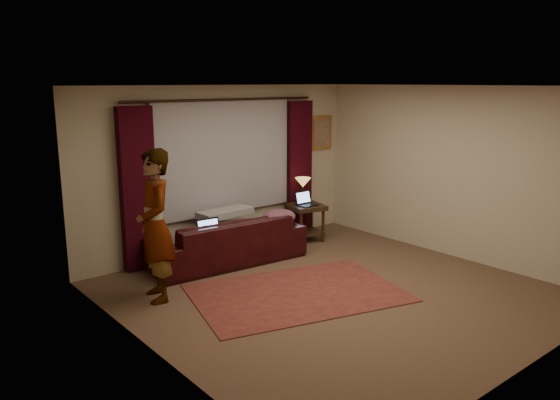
% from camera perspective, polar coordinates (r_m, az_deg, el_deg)
% --- Properties ---
extents(floor, '(5.00, 5.00, 0.01)m').
position_cam_1_polar(floor, '(7.15, 5.58, -9.61)').
color(floor, brown).
rests_on(floor, ground).
extents(ceiling, '(5.00, 5.00, 0.02)m').
position_cam_1_polar(ceiling, '(6.63, 6.06, 11.76)').
color(ceiling, silver).
rests_on(ceiling, ground).
extents(wall_back, '(5.00, 0.02, 2.60)m').
position_cam_1_polar(wall_back, '(8.68, -5.99, 3.26)').
color(wall_back, beige).
rests_on(wall_back, ground).
extents(wall_front, '(5.00, 0.02, 2.60)m').
position_cam_1_polar(wall_front, '(5.37, 25.14, -3.54)').
color(wall_front, beige).
rests_on(wall_front, ground).
extents(wall_left, '(0.02, 5.00, 2.60)m').
position_cam_1_polar(wall_left, '(5.33, -13.50, -2.77)').
color(wall_left, beige).
rests_on(wall_left, ground).
extents(wall_right, '(0.02, 5.00, 2.60)m').
position_cam_1_polar(wall_right, '(8.70, 17.52, 2.78)').
color(wall_right, beige).
rests_on(wall_right, ground).
extents(sheer_curtain, '(2.50, 0.05, 1.80)m').
position_cam_1_polar(sheer_curtain, '(8.60, -5.79, 4.53)').
color(sheer_curtain, '#9C9CA3').
rests_on(sheer_curtain, wall_back).
extents(drape_left, '(0.50, 0.14, 2.30)m').
position_cam_1_polar(drape_left, '(7.89, -14.63, 1.12)').
color(drape_left, black).
rests_on(drape_left, floor).
extents(drape_right, '(0.50, 0.14, 2.30)m').
position_cam_1_polar(drape_right, '(9.52, 1.96, 3.39)').
color(drape_right, black).
rests_on(drape_right, floor).
extents(curtain_rod, '(0.04, 0.04, 3.40)m').
position_cam_1_polar(curtain_rod, '(8.49, -5.73, 10.39)').
color(curtain_rod, black).
rests_on(curtain_rod, wall_back).
extents(picture_frame, '(0.50, 0.04, 0.60)m').
position_cam_1_polar(picture_frame, '(9.91, 4.30, 7.04)').
color(picture_frame, gold).
rests_on(picture_frame, wall_back).
extents(sofa, '(2.42, 1.20, 0.95)m').
position_cam_1_polar(sofa, '(8.14, -5.67, -3.31)').
color(sofa, black).
rests_on(sofa, floor).
extents(throw_blanket, '(0.89, 0.41, 0.10)m').
position_cam_1_polar(throw_blanket, '(8.28, -5.79, 0.38)').
color(throw_blanket, '#989692').
rests_on(throw_blanket, sofa).
extents(clothing_pile, '(0.64, 0.53, 0.24)m').
position_cam_1_polar(clothing_pile, '(8.40, -0.15, -1.89)').
color(clothing_pile, '#6F4152').
rests_on(clothing_pile, sofa).
extents(laptop_sofa, '(0.38, 0.41, 0.26)m').
position_cam_1_polar(laptop_sofa, '(7.79, -7.08, -3.08)').
color(laptop_sofa, black).
rests_on(laptop_sofa, sofa).
extents(area_rug, '(2.98, 2.38, 0.01)m').
position_cam_1_polar(area_rug, '(7.08, 1.81, -9.67)').
color(area_rug, brown).
rests_on(area_rug, floor).
extents(end_table, '(0.66, 0.66, 0.62)m').
position_cam_1_polar(end_table, '(9.26, 2.78, -2.37)').
color(end_table, black).
rests_on(end_table, floor).
extents(tiffany_lamp, '(0.28, 0.28, 0.43)m').
position_cam_1_polar(tiffany_lamp, '(9.29, 2.40, 1.02)').
color(tiffany_lamp, olive).
rests_on(tiffany_lamp, end_table).
extents(laptop_table, '(0.32, 0.35, 0.23)m').
position_cam_1_polar(laptop_table, '(9.09, 2.89, 0.12)').
color(laptop_table, black).
rests_on(laptop_table, end_table).
extents(person, '(0.66, 0.66, 1.88)m').
position_cam_1_polar(person, '(6.80, -12.90, -2.64)').
color(person, '#989692').
rests_on(person, floor).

